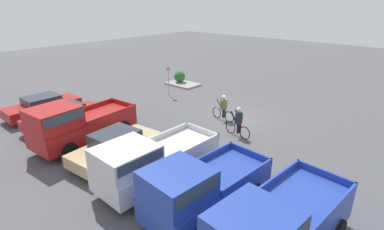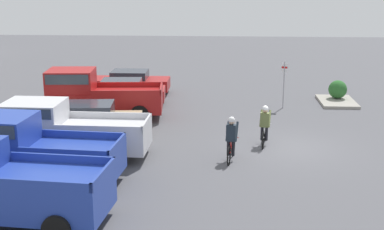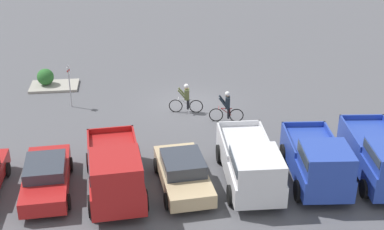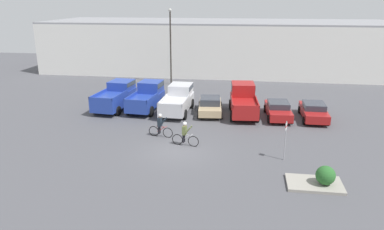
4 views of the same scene
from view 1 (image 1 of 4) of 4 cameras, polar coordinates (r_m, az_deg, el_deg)
ground_plane at (r=19.68m, az=8.30°, el=-0.43°), size 80.00×80.00×0.00m
pickup_truck_0 at (r=9.40m, az=15.81°, el=-19.72°), size 2.65×5.45×2.23m
pickup_truck_1 at (r=10.47m, az=1.43°, el=-13.77°), size 2.53×5.03×2.29m
pickup_truck_2 at (r=12.31m, az=-7.96°, el=-8.59°), size 2.34×5.47×2.13m
sedan_0 at (r=14.64m, az=-14.29°, el=-5.74°), size 2.33×4.56×1.41m
pickup_truck_3 at (r=16.43m, az=-21.32°, el=-1.56°), size 2.62×5.55×2.40m
sedan_1 at (r=19.34m, az=-23.15°, el=-0.17°), size 2.16×4.68×1.36m
sedan_2 at (r=21.78m, az=-26.57°, el=1.55°), size 2.00×4.56×1.35m
cyclist_0 at (r=18.85m, az=5.99°, el=1.39°), size 1.85×0.53×1.67m
cyclist_1 at (r=16.74m, az=8.78°, el=-1.27°), size 1.80×0.52×1.72m
fire_lane_sign at (r=23.61m, az=-4.50°, el=7.19°), size 0.13×0.29×2.47m
curb_island at (r=26.97m, az=-1.75°, el=5.92°), size 2.85×1.88×0.15m
shrub at (r=27.22m, az=-2.37°, el=7.31°), size 1.00×1.00×1.00m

